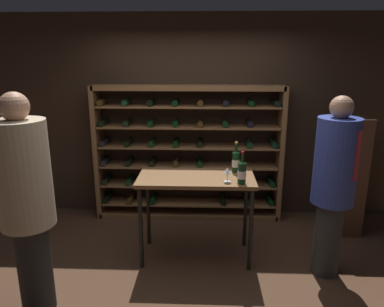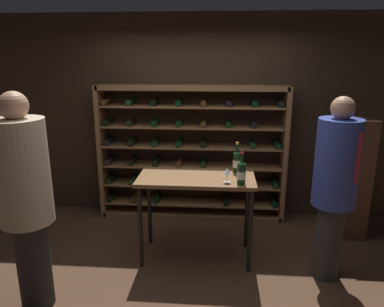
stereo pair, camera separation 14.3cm
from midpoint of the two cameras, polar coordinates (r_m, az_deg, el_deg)
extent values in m
plane|color=#472D1E|center=(3.91, -1.94, -18.67)|extent=(9.28, 9.28, 0.00)
cube|color=#332319|center=(4.94, -0.72, 5.75)|extent=(5.51, 0.10, 2.72)
cube|color=brown|center=(5.07, -15.43, 0.15)|extent=(0.06, 0.32, 1.81)
cube|color=brown|center=(4.92, 12.96, -0.13)|extent=(0.06, 0.32, 1.81)
cube|color=brown|center=(4.69, -1.52, 10.41)|extent=(2.45, 0.32, 0.06)
cube|color=brown|center=(5.14, -1.38, -9.46)|extent=(2.45, 0.32, 0.06)
cube|color=brown|center=(5.07, -1.40, -7.72)|extent=(2.37, 0.32, 0.02)
cylinder|color=black|center=(5.24, -13.88, -6.76)|extent=(0.08, 0.30, 0.08)
cylinder|color=#4C3314|center=(5.16, -10.42, -6.90)|extent=(0.08, 0.30, 0.08)
cylinder|color=black|center=(5.10, -6.86, -7.01)|extent=(0.08, 0.30, 0.08)
cylinder|color=black|center=(5.04, 4.12, -7.21)|extent=(0.08, 0.30, 0.08)
cylinder|color=black|center=(5.07, 7.79, -7.21)|extent=(0.08, 0.30, 0.08)
cylinder|color=black|center=(5.11, 11.42, -7.19)|extent=(0.08, 0.30, 0.08)
cube|color=brown|center=(4.97, -1.42, -4.86)|extent=(2.37, 0.32, 0.02)
cylinder|color=black|center=(5.15, -14.07, -3.98)|extent=(0.08, 0.30, 0.08)
cylinder|color=black|center=(5.07, -10.56, -4.08)|extent=(0.08, 0.30, 0.08)
cylinder|color=black|center=(5.01, -6.96, -4.17)|extent=(0.08, 0.30, 0.08)
cylinder|color=#4C3314|center=(4.95, 0.45, -4.29)|extent=(0.08, 0.30, 0.08)
cylinder|color=#4C3314|center=(4.97, 7.91, -4.35)|extent=(0.08, 0.30, 0.08)
cylinder|color=black|center=(5.01, 11.58, -4.35)|extent=(0.08, 0.30, 0.08)
cube|color=brown|center=(4.89, -1.44, -1.90)|extent=(2.37, 0.32, 0.02)
cylinder|color=black|center=(5.07, -14.27, -1.11)|extent=(0.08, 0.30, 0.08)
cylinder|color=black|center=(4.99, -10.71, -1.16)|extent=(0.08, 0.30, 0.08)
cylinder|color=black|center=(4.92, -7.06, -1.22)|extent=(0.08, 0.30, 0.08)
cylinder|color=#4C3314|center=(4.88, -3.33, -1.26)|extent=(0.08, 0.30, 0.08)
cylinder|color=black|center=(4.86, 0.45, -1.31)|extent=(0.08, 0.30, 0.08)
cube|color=brown|center=(4.81, -1.46, 1.15)|extent=(2.37, 0.32, 0.02)
cylinder|color=black|center=(5.00, -14.47, 1.85)|extent=(0.08, 0.30, 0.08)
cylinder|color=black|center=(4.92, -10.87, 1.84)|extent=(0.08, 0.30, 0.08)
cylinder|color=black|center=(4.86, -7.16, 1.83)|extent=(0.08, 0.30, 0.08)
cylinder|color=black|center=(4.81, -3.38, 1.80)|extent=(0.08, 0.30, 0.08)
cylinder|color=black|center=(4.79, 0.46, 1.77)|extent=(0.08, 0.30, 0.08)
cylinder|color=black|center=(4.82, 8.14, 1.69)|extent=(0.08, 0.30, 0.08)
cylinder|color=black|center=(4.86, 11.91, 1.63)|extent=(0.08, 0.30, 0.08)
cube|color=brown|center=(4.76, -1.48, 4.30)|extent=(2.37, 0.32, 0.02)
cylinder|color=black|center=(4.95, -14.67, 4.88)|extent=(0.08, 0.30, 0.08)
cylinder|color=black|center=(4.86, -11.02, 4.92)|extent=(0.08, 0.30, 0.08)
cylinder|color=black|center=(4.80, -7.27, 4.95)|extent=(0.08, 0.30, 0.08)
cylinder|color=black|center=(4.76, -3.43, 4.95)|extent=(0.08, 0.30, 0.08)
cylinder|color=#4C3314|center=(4.74, 0.47, 4.94)|extent=(0.08, 0.30, 0.08)
cylinder|color=black|center=(4.74, 4.37, 4.89)|extent=(0.08, 0.30, 0.08)
cylinder|color=black|center=(4.76, 8.26, 4.83)|extent=(0.08, 0.30, 0.08)
cube|color=brown|center=(4.71, -1.50, 7.51)|extent=(2.37, 0.32, 0.02)
cylinder|color=#4C3314|center=(4.91, -14.88, 7.96)|extent=(0.08, 0.30, 0.08)
cylinder|color=black|center=(4.82, -11.19, 8.06)|extent=(0.08, 0.30, 0.08)
cylinder|color=black|center=(4.76, -7.38, 8.13)|extent=(0.08, 0.30, 0.08)
cylinder|color=black|center=(4.72, -3.48, 8.17)|extent=(0.08, 0.30, 0.08)
cylinder|color=#4C3314|center=(4.70, 0.47, 8.16)|extent=(0.08, 0.30, 0.08)
cylinder|color=black|center=(4.70, 4.44, 8.12)|extent=(0.08, 0.30, 0.08)
cylinder|color=black|center=(4.72, 8.38, 8.04)|extent=(0.08, 0.30, 0.08)
cylinder|color=black|center=(4.77, 12.27, 7.92)|extent=(0.08, 0.30, 0.08)
cube|color=brown|center=(3.82, -0.41, -3.95)|extent=(1.23, 0.60, 0.04)
cylinder|color=black|center=(3.84, -9.24, -11.69)|extent=(0.04, 0.04, 0.90)
cylinder|color=black|center=(3.79, 8.22, -12.02)|extent=(0.04, 0.04, 0.90)
cylinder|color=black|center=(4.29, -7.93, -8.67)|extent=(0.04, 0.04, 0.90)
cylinder|color=black|center=(4.24, 7.54, -8.92)|extent=(0.04, 0.04, 0.90)
cylinder|color=black|center=(3.56, -24.77, -16.12)|extent=(0.28, 0.28, 0.82)
cylinder|color=tan|center=(3.22, -26.45, -2.98)|extent=(0.44, 0.44, 0.88)
sphere|color=#AD7A5B|center=(3.11, -27.63, 6.62)|extent=(0.23, 0.23, 0.23)
cylinder|color=#2D2D2D|center=(3.96, 19.72, -12.54)|extent=(0.26, 0.26, 0.78)
cylinder|color=#2D3D8C|center=(3.67, 20.85, -1.20)|extent=(0.40, 0.40, 0.85)
sphere|color=#AD7A5B|center=(3.57, 21.64, 6.84)|extent=(0.22, 0.22, 0.22)
cube|color=maroon|center=(3.53, 23.63, -0.42)|extent=(0.05, 0.03, 0.47)
cube|color=#4C2D1E|center=(4.80, 22.25, -3.38)|extent=(0.44, 0.36, 1.48)
cylinder|color=black|center=(3.96, 5.94, -1.38)|extent=(0.08, 0.08, 0.22)
cone|color=black|center=(3.93, 5.99, 0.30)|extent=(0.08, 0.08, 0.03)
cylinder|color=black|center=(3.91, 6.01, 1.01)|extent=(0.03, 0.03, 0.08)
cylinder|color=#B7932D|center=(3.90, 6.03, 1.69)|extent=(0.03, 0.03, 0.02)
cylinder|color=silver|center=(3.96, 5.94, -1.53)|extent=(0.08, 0.08, 0.08)
cylinder|color=black|center=(3.60, 6.80, -3.17)|extent=(0.08, 0.08, 0.21)
cone|color=black|center=(3.56, 6.86, -1.36)|extent=(0.08, 0.08, 0.03)
cylinder|color=black|center=(3.55, 6.89, -0.60)|extent=(0.03, 0.03, 0.07)
cylinder|color=maroon|center=(3.53, 6.91, 0.14)|extent=(0.03, 0.03, 0.02)
cylinder|color=silver|center=(3.60, 6.80, -3.33)|extent=(0.09, 0.09, 0.08)
cylinder|color=silver|center=(3.66, 4.50, -4.47)|extent=(0.07, 0.07, 0.00)
cylinder|color=silver|center=(3.65, 4.51, -3.81)|extent=(0.01, 0.01, 0.09)
cone|color=silver|center=(3.63, 4.54, -2.72)|extent=(0.07, 0.07, 0.06)
cylinder|color=#590A14|center=(3.63, 4.53, -2.92)|extent=(0.04, 0.04, 0.02)
camera|label=1|loc=(0.07, -91.11, -0.30)|focal=33.56mm
camera|label=2|loc=(0.07, 88.89, 0.30)|focal=33.56mm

